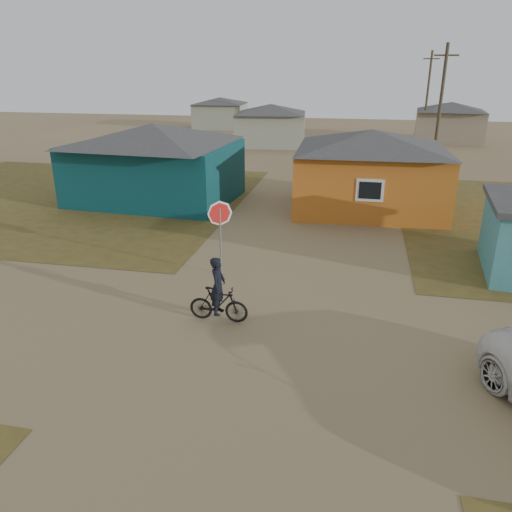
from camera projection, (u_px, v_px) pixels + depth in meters
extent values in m
plane|color=olive|center=(268.00, 347.00, 12.76)|extent=(120.00, 120.00, 0.00)
cube|color=brown|center=(59.00, 197.00, 27.29)|extent=(20.00, 18.00, 0.00)
cube|color=#0A363B|center=(155.00, 172.00, 26.18)|extent=(8.40, 6.54, 3.00)
pyramid|color=#323335|center=(153.00, 133.00, 25.46)|extent=(8.93, 7.08, 1.00)
cube|color=#BE651D|center=(369.00, 179.00, 24.55)|extent=(7.21, 6.24, 3.00)
pyramid|color=#323335|center=(373.00, 139.00, 23.86)|extent=(7.72, 6.76, 0.90)
cube|color=silver|center=(370.00, 190.00, 21.73)|extent=(1.20, 0.06, 1.00)
cube|color=black|center=(370.00, 190.00, 21.70)|extent=(0.95, 0.04, 0.75)
cube|color=gray|center=(271.00, 130.00, 44.49)|extent=(6.49, 5.60, 2.80)
pyramid|color=#323335|center=(271.00, 109.00, 43.85)|extent=(7.04, 6.15, 0.80)
cube|color=gray|center=(449.00, 126.00, 46.95)|extent=(6.41, 5.50, 2.80)
pyramid|color=#323335|center=(452.00, 106.00, 46.31)|extent=(6.95, 6.05, 0.80)
cube|color=gray|center=(220.00, 116.00, 57.00)|extent=(5.75, 5.28, 2.70)
pyramid|color=#323335|center=(220.00, 100.00, 56.39)|extent=(6.28, 5.81, 0.70)
cylinder|color=#423A28|center=(439.00, 114.00, 30.22)|extent=(0.20, 0.20, 8.00)
cube|color=#423A28|center=(447.00, 55.00, 29.04)|extent=(1.40, 0.10, 0.10)
cylinder|color=#423A28|center=(427.00, 98.00, 44.67)|extent=(0.20, 0.20, 8.00)
cube|color=#423A28|center=(432.00, 59.00, 43.49)|extent=(1.40, 0.10, 0.10)
cylinder|color=gray|center=(221.00, 242.00, 16.81)|extent=(0.07, 0.07, 2.34)
imported|color=black|center=(219.00, 304.00, 13.91)|extent=(1.69, 0.49, 1.01)
imported|color=black|center=(218.00, 286.00, 13.71)|extent=(0.40, 0.61, 1.66)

